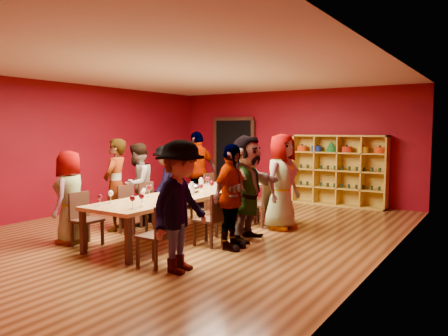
{
  "coord_description": "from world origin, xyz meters",
  "views": [
    {
      "loc": [
        4.96,
        -6.55,
        1.93
      ],
      "look_at": [
        0.13,
        0.9,
        1.15
      ],
      "focal_mm": 35.0,
      "sensor_mm": 36.0,
      "label": 1
    }
  ],
  "objects_px": {
    "chair_person_left_0": "(84,216)",
    "person_left_2": "(138,184)",
    "person_left_1": "(116,185)",
    "spittoon_bowl": "(192,188)",
    "person_right_2": "(247,188)",
    "person_left_3": "(166,182)",
    "chair_person_right_1": "(213,216)",
    "chair_person_right_4": "(273,199)",
    "person_left_0": "(70,197)",
    "chair_person_left_1": "(130,207)",
    "chair_person_right_3": "(262,202)",
    "person_right_1": "(231,197)",
    "chair_person_right_0": "(159,232)",
    "person_right_0": "(181,206)",
    "chair_person_left_3": "(177,197)",
    "shelving_unit": "(339,167)",
    "chair_person_left_4": "(212,190)",
    "tasting_table": "(193,195)",
    "chair_person_right_2": "(233,210)",
    "wine_bottle": "(248,179)",
    "chair_person_left_2": "(150,202)",
    "person_right_3": "(282,182)",
    "person_right_4": "(284,187)",
    "person_left_4": "(198,170)"
  },
  "relations": [
    {
      "from": "chair_person_left_0",
      "to": "person_left_2",
      "type": "distance_m",
      "value": 1.69
    },
    {
      "from": "person_left_1",
      "to": "spittoon_bowl",
      "type": "relative_size",
      "value": 5.25
    },
    {
      "from": "person_left_2",
      "to": "person_right_2",
      "type": "distance_m",
      "value": 2.45
    },
    {
      "from": "chair_person_left_0",
      "to": "spittoon_bowl",
      "type": "distance_m",
      "value": 2.03
    },
    {
      "from": "person_left_1",
      "to": "person_left_3",
      "type": "distance_m",
      "value": 1.4
    },
    {
      "from": "chair_person_right_1",
      "to": "chair_person_right_4",
      "type": "distance_m",
      "value": 2.21
    },
    {
      "from": "person_left_0",
      "to": "person_right_2",
      "type": "relative_size",
      "value": 0.86
    },
    {
      "from": "chair_person_left_1",
      "to": "chair_person_right_3",
      "type": "relative_size",
      "value": 1.0
    },
    {
      "from": "person_left_0",
      "to": "person_right_1",
      "type": "distance_m",
      "value": 2.77
    },
    {
      "from": "chair_person_right_0",
      "to": "person_right_0",
      "type": "bearing_deg",
      "value": 0.0
    },
    {
      "from": "person_left_0",
      "to": "person_left_3",
      "type": "bearing_deg",
      "value": 154.22
    },
    {
      "from": "person_right_1",
      "to": "person_right_2",
      "type": "bearing_deg",
      "value": 2.49
    },
    {
      "from": "person_left_1",
      "to": "chair_person_left_3",
      "type": "bearing_deg",
      "value": 142.9
    },
    {
      "from": "shelving_unit",
      "to": "chair_person_left_4",
      "type": "relative_size",
      "value": 2.7
    },
    {
      "from": "chair_person_left_1",
      "to": "person_right_2",
      "type": "distance_m",
      "value": 2.27
    },
    {
      "from": "chair_person_left_1",
      "to": "chair_person_right_4",
      "type": "xyz_separation_m",
      "value": [
        1.82,
        2.29,
        0.0
      ]
    },
    {
      "from": "tasting_table",
      "to": "spittoon_bowl",
      "type": "relative_size",
      "value": 13.41
    },
    {
      "from": "chair_person_left_4",
      "to": "person_right_1",
      "type": "height_order",
      "value": "person_right_1"
    },
    {
      "from": "chair_person_left_3",
      "to": "chair_person_right_0",
      "type": "height_order",
      "value": "same"
    },
    {
      "from": "chair_person_right_2",
      "to": "wine_bottle",
      "type": "relative_size",
      "value": 3.28
    },
    {
      "from": "chair_person_right_4",
      "to": "person_left_2",
      "type": "bearing_deg",
      "value": -141.09
    },
    {
      "from": "wine_bottle",
      "to": "spittoon_bowl",
      "type": "bearing_deg",
      "value": -97.56
    },
    {
      "from": "chair_person_right_0",
      "to": "chair_person_right_2",
      "type": "relative_size",
      "value": 1.0
    },
    {
      "from": "chair_person_right_1",
      "to": "spittoon_bowl",
      "type": "bearing_deg",
      "value": 145.08
    },
    {
      "from": "chair_person_left_4",
      "to": "wine_bottle",
      "type": "height_order",
      "value": "wine_bottle"
    },
    {
      "from": "person_left_1",
      "to": "person_right_0",
      "type": "height_order",
      "value": "person_right_0"
    },
    {
      "from": "chair_person_right_2",
      "to": "chair_person_right_3",
      "type": "bearing_deg",
      "value": 90.0
    },
    {
      "from": "person_left_3",
      "to": "chair_person_left_4",
      "type": "height_order",
      "value": "person_left_3"
    },
    {
      "from": "spittoon_bowl",
      "to": "person_left_0",
      "type": "bearing_deg",
      "value": -124.69
    },
    {
      "from": "person_left_2",
      "to": "tasting_table",
      "type": "bearing_deg",
      "value": 83.04
    },
    {
      "from": "chair_person_right_2",
      "to": "chair_person_right_3",
      "type": "relative_size",
      "value": 1.0
    },
    {
      "from": "person_left_3",
      "to": "chair_person_left_1",
      "type": "bearing_deg",
      "value": -5.75
    },
    {
      "from": "person_left_1",
      "to": "person_left_3",
      "type": "height_order",
      "value": "person_left_1"
    },
    {
      "from": "chair_person_right_0",
      "to": "chair_person_right_3",
      "type": "height_order",
      "value": "same"
    },
    {
      "from": "person_right_2",
      "to": "wine_bottle",
      "type": "distance_m",
      "value": 1.98
    },
    {
      "from": "chair_person_left_0",
      "to": "chair_person_left_2",
      "type": "distance_m",
      "value": 1.62
    },
    {
      "from": "chair_person_right_2",
      "to": "spittoon_bowl",
      "type": "distance_m",
      "value": 0.98
    },
    {
      "from": "person_left_1",
      "to": "person_right_3",
      "type": "relative_size",
      "value": 0.95
    },
    {
      "from": "person_left_0",
      "to": "person_left_1",
      "type": "relative_size",
      "value": 0.9
    },
    {
      "from": "tasting_table",
      "to": "person_right_0",
      "type": "bearing_deg",
      "value": -56.71
    },
    {
      "from": "chair_person_left_4",
      "to": "chair_person_right_0",
      "type": "bearing_deg",
      "value": -65.41
    },
    {
      "from": "person_left_0",
      "to": "chair_person_right_4",
      "type": "bearing_deg",
      "value": 122.29
    },
    {
      "from": "person_left_1",
      "to": "person_left_2",
      "type": "relative_size",
      "value": 1.06
    },
    {
      "from": "wine_bottle",
      "to": "chair_person_right_3",
      "type": "bearing_deg",
      "value": -42.3
    },
    {
      "from": "chair_person_left_2",
      "to": "person_right_1",
      "type": "bearing_deg",
      "value": -12.22
    },
    {
      "from": "person_left_2",
      "to": "chair_person_left_3",
      "type": "height_order",
      "value": "person_left_2"
    },
    {
      "from": "person_left_2",
      "to": "chair_person_right_0",
      "type": "xyz_separation_m",
      "value": [
        2.16,
        -1.81,
        -0.34
      ]
    },
    {
      "from": "spittoon_bowl",
      "to": "person_right_4",
      "type": "bearing_deg",
      "value": 53.32
    },
    {
      "from": "chair_person_left_2",
      "to": "chair_person_left_3",
      "type": "bearing_deg",
      "value": 90.0
    },
    {
      "from": "person_left_4",
      "to": "person_right_3",
      "type": "relative_size",
      "value": 1.02
    }
  ]
}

